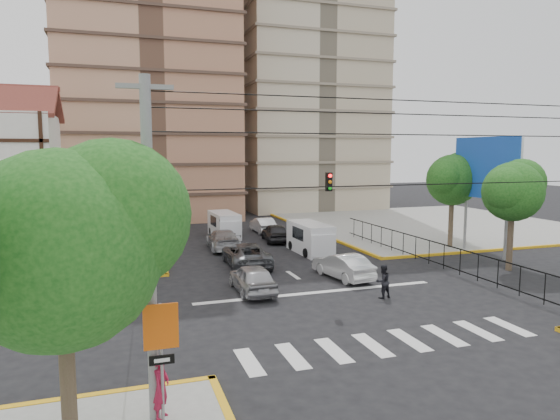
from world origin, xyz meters
name	(u,v)px	position (x,y,z in m)	size (l,w,h in m)	color
ground	(327,299)	(0.00, 0.00, 0.00)	(160.00, 160.00, 0.00)	black
sidewalk_ne	(430,224)	(20.00, 20.00, 0.07)	(26.00, 26.00, 0.15)	gray
crosswalk_stripes	(391,342)	(0.00, -6.00, 0.01)	(12.00, 2.40, 0.01)	silver
stop_line	(318,292)	(0.00, 1.20, 0.01)	(13.00, 0.40, 0.01)	silver
tower_beige	(304,20)	(14.00, 40.00, 24.00)	(17.00, 16.00, 48.00)	tan
park_fence	(429,266)	(9.00, 4.50, 0.00)	(0.10, 22.50, 1.66)	black
billboard	(487,170)	(14.45, 6.00, 6.00)	(0.36, 6.20, 8.10)	slate
tree_sw_near	(66,240)	(-10.90, -9.99, 5.27)	(5.63, 4.60, 7.57)	#473828
tree_park_a	(514,189)	(13.08, 2.01, 5.01)	(4.41, 3.60, 6.83)	#473828
tree_park_c	(453,178)	(14.09, 9.01, 5.34)	(4.65, 3.80, 7.25)	#473828
tree_tudor	(84,180)	(-11.90, 16.01, 5.22)	(5.39, 4.40, 7.43)	#473828
traffic_light_nw	(152,223)	(-7.80, 7.80, 3.11)	(0.28, 0.22, 4.40)	black
traffic_light_hanging	(348,182)	(0.00, -2.04, 5.90)	(18.00, 9.12, 0.92)	black
utility_pole_sw	(150,249)	(-9.00, -9.00, 4.77)	(1.40, 0.28, 9.00)	slate
district_sign	(161,337)	(-8.80, -9.24, 2.45)	(0.90, 0.12, 3.20)	slate
van_right_lane	(311,239)	(3.39, 10.55, 1.05)	(2.03, 4.82, 2.16)	silver
van_left_lane	(225,225)	(-1.07, 19.12, 1.02)	(2.03, 4.74, 2.10)	silver
car_silver_front_left	(252,278)	(-3.23, 2.29, 0.75)	(1.76, 4.39, 1.49)	#A3A2A7
car_white_front_right	(343,266)	(2.46, 3.44, 0.73)	(1.54, 4.42, 1.46)	white
car_grey_mid_left	(246,254)	(-2.04, 8.15, 0.76)	(2.51, 5.44, 1.51)	#525459
car_silver_rear_left	(223,239)	(-2.31, 13.98, 0.76)	(2.12, 5.22, 1.52)	#A2A3A7
car_darkgrey_mid_right	(275,233)	(2.37, 15.84, 0.74)	(1.76, 4.37, 1.49)	#242326
car_white_rear_right	(263,225)	(2.72, 20.60, 0.68)	(1.45, 4.15, 1.37)	silver
pedestrian_sw_corner	(161,387)	(-8.83, -9.06, 1.03)	(0.64, 0.42, 1.75)	#9F1838
pedestrian_crosswalk	(383,281)	(2.66, -0.73, 0.84)	(0.82, 0.64, 1.69)	black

